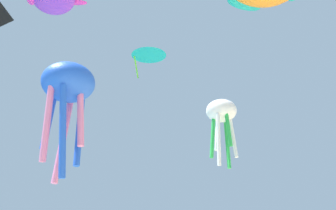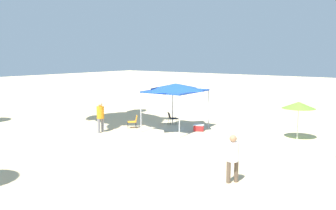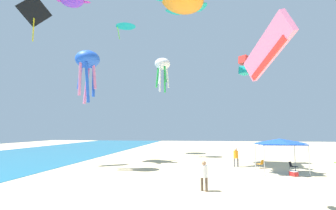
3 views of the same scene
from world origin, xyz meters
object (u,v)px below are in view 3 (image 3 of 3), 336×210
(person_far_stroller, at_px, (204,173))
(kite_box_red, at_px, (245,65))
(folding_chair_facing_ocean, at_px, (292,166))
(person_beachcomber, at_px, (236,156))
(kite_delta_teal, at_px, (126,25))
(cooler_box, at_px, (294,174))
(folding_chair_near_cooler, at_px, (261,163))
(kite_octopus_blue, at_px, (88,62))
(kite_diamond_black, at_px, (34,13))
(canopy_tent, at_px, (280,142))
(kite_octopus_white, at_px, (162,66))
(kite_parafoil_pink, at_px, (267,50))

(person_far_stroller, relative_size, kite_box_red, 0.82)
(folding_chair_facing_ocean, xyz_separation_m, person_beachcomber, (1.87, 4.73, 0.63))
(folding_chair_facing_ocean, xyz_separation_m, kite_delta_teal, (14.20, 20.45, 20.49))
(cooler_box, distance_m, kite_delta_teal, 33.20)
(folding_chair_near_cooler, bearing_deg, kite_octopus_blue, -35.20)
(person_far_stroller, xyz_separation_m, kite_diamond_black, (8.69, 18.50, 15.62))
(canopy_tent, bearing_deg, kite_delta_teal, 50.84)
(canopy_tent, distance_m, kite_octopus_white, 19.56)
(folding_chair_near_cooler, height_order, kite_delta_teal, kite_delta_teal)
(canopy_tent, xyz_separation_m, kite_parafoil_pink, (-11.88, 3.68, 4.55))
(kite_diamond_black, xyz_separation_m, kite_octopus_blue, (-1.85, -7.37, -6.41))
(canopy_tent, height_order, kite_octopus_blue, kite_octopus_blue)
(canopy_tent, height_order, cooler_box, canopy_tent)
(person_beachcomber, xyz_separation_m, kite_box_red, (3.11, -1.60, 10.01))
(person_far_stroller, bearing_deg, kite_parafoil_pink, -24.23)
(kite_octopus_white, bearing_deg, cooler_box, -176.47)
(folding_chair_near_cooler, height_order, person_far_stroller, person_far_stroller)
(person_far_stroller, relative_size, kite_parafoil_pink, 0.49)
(folding_chair_near_cooler, relative_size, kite_delta_teal, 0.22)
(kite_box_red, bearing_deg, kite_parafoil_pink, -51.70)
(folding_chair_near_cooler, bearing_deg, kite_delta_teal, -81.63)
(canopy_tent, distance_m, person_far_stroller, 9.97)
(folding_chair_near_cooler, relative_size, cooler_box, 1.11)
(folding_chair_near_cooler, bearing_deg, folding_chair_facing_ocean, 108.71)
(person_beachcomber, bearing_deg, folding_chair_facing_ocean, -27.60)
(person_far_stroller, relative_size, kite_delta_teal, 0.48)
(kite_octopus_blue, bearing_deg, kite_parafoil_pink, 142.39)
(kite_delta_teal, bearing_deg, person_beachcomber, -28.95)
(folding_chair_near_cooler, xyz_separation_m, kite_diamond_black, (-1.21, 23.89, 16.20))
(kite_parafoil_pink, bearing_deg, folding_chair_facing_ocean, -35.73)
(cooler_box, xyz_separation_m, person_beachcomber, (4.54, 3.94, 0.90))
(folding_chair_near_cooler, xyz_separation_m, cooler_box, (-3.87, -1.72, -0.27))
(canopy_tent, distance_m, kite_parafoil_pink, 13.25)
(kite_box_red, bearing_deg, person_far_stroller, -64.86)
(canopy_tent, bearing_deg, kite_box_red, 15.54)
(folding_chair_facing_ocean, height_order, person_beachcomber, person_beachcomber)
(cooler_box, relative_size, person_beachcomber, 0.39)
(canopy_tent, bearing_deg, cooler_box, -156.30)
(canopy_tent, xyz_separation_m, kite_octopus_blue, (-0.53, 17.65, 7.60))
(person_far_stroller, height_order, kite_diamond_black, kite_diamond_black)
(person_beachcomber, height_order, kite_box_red, kite_box_red)
(cooler_box, distance_m, kite_diamond_black, 30.57)
(folding_chair_near_cooler, distance_m, kite_octopus_white, 18.81)
(person_far_stroller, bearing_deg, person_beachcomber, 106.98)
(kite_octopus_white, relative_size, kite_diamond_black, 0.90)
(folding_chair_near_cooler, distance_m, kite_octopus_blue, 19.44)
(folding_chair_near_cooler, xyz_separation_m, person_far_stroller, (-9.90, 5.39, 0.58))
(kite_octopus_blue, bearing_deg, person_far_stroller, 149.93)
(kite_parafoil_pink, bearing_deg, person_beachcomber, -16.04)
(person_beachcomber, xyz_separation_m, kite_octopus_white, (8.24, 8.87, 11.67))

